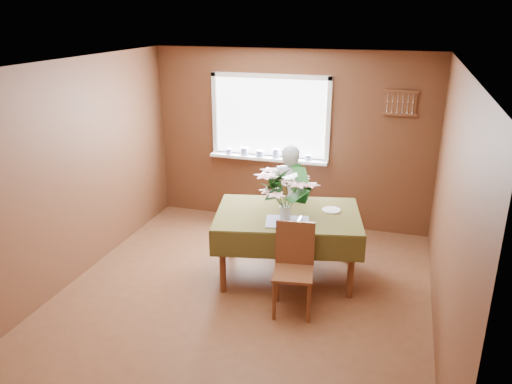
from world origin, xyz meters
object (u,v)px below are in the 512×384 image
(chair_near, at_px, (294,264))
(seated_woman, at_px, (289,197))
(dining_table, at_px, (288,221))
(chair_far, at_px, (291,212))
(flower_bouquet, at_px, (286,190))

(chair_near, xyz_separation_m, seated_woman, (-0.38, 1.40, 0.19))
(dining_table, distance_m, chair_far, 0.83)
(dining_table, xyz_separation_m, chair_near, (0.23, -0.66, -0.18))
(chair_far, height_order, chair_near, chair_near)
(chair_far, bearing_deg, flower_bouquet, 79.47)
(dining_table, height_order, chair_near, chair_near)
(chair_far, xyz_separation_m, seated_woman, (-0.01, -0.05, 0.22))
(flower_bouquet, bearing_deg, dining_table, 92.55)
(chair_near, xyz_separation_m, flower_bouquet, (-0.22, 0.48, 0.63))
(seated_woman, relative_size, flower_bouquet, 2.28)
(dining_table, distance_m, flower_bouquet, 0.48)
(seated_woman, bearing_deg, flower_bouquet, 100.79)
(dining_table, height_order, chair_far, chair_far)
(dining_table, bearing_deg, flower_bouquet, -99.47)
(chair_near, distance_m, seated_woman, 1.46)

